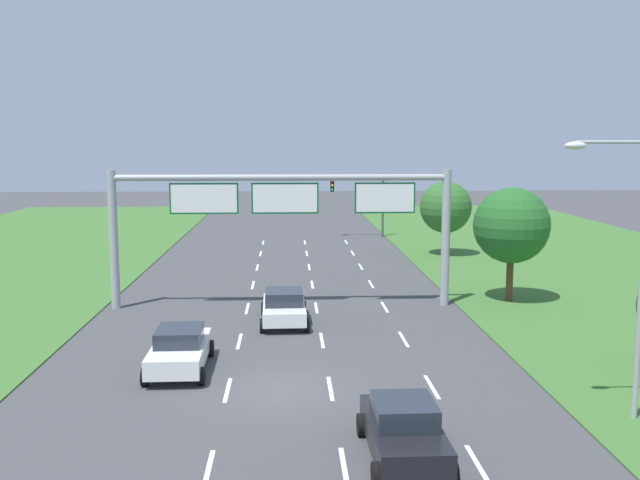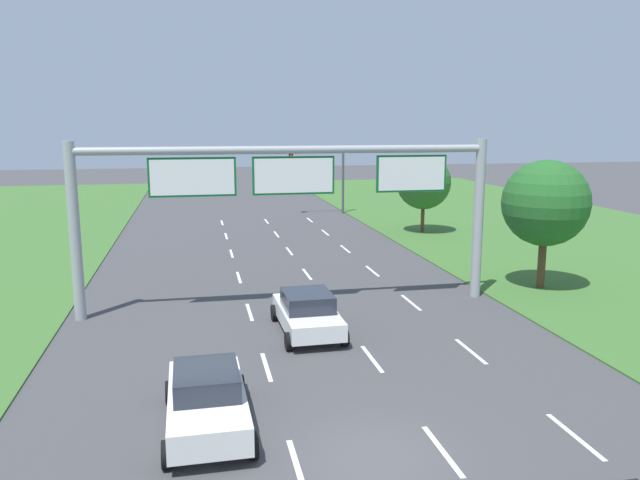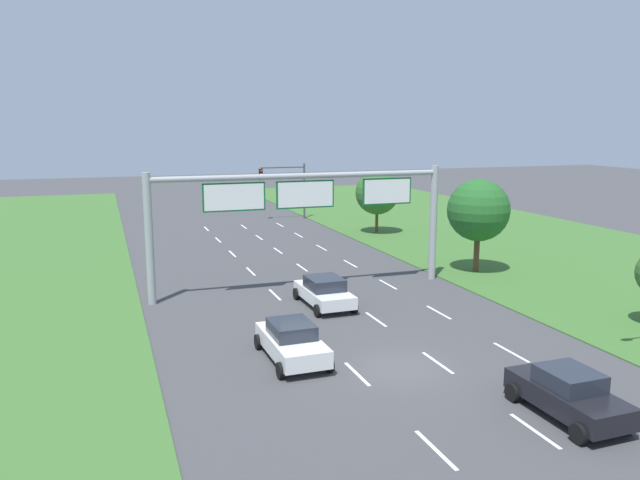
% 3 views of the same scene
% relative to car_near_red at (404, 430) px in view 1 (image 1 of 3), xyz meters
% --- Properties ---
extents(ground_plane, '(200.00, 200.00, 0.00)m').
position_rel_car_near_red_xyz_m(ground_plane, '(-3.36, 5.53, -0.80)').
color(ground_plane, '#424244').
extents(lane_dashes_inner_left, '(0.14, 56.40, 0.01)m').
position_rel_car_near_red_xyz_m(lane_dashes_inner_left, '(-5.11, 14.53, -0.80)').
color(lane_dashes_inner_left, white).
rests_on(lane_dashes_inner_left, ground_plane).
extents(lane_dashes_inner_right, '(0.14, 56.40, 0.01)m').
position_rel_car_near_red_xyz_m(lane_dashes_inner_right, '(-1.61, 14.53, -0.80)').
color(lane_dashes_inner_right, white).
rests_on(lane_dashes_inner_right, ground_plane).
extents(lane_dashes_slip, '(0.14, 56.40, 0.01)m').
position_rel_car_near_red_xyz_m(lane_dashes_slip, '(1.89, 14.53, -0.80)').
color(lane_dashes_slip, white).
rests_on(lane_dashes_slip, ground_plane).
extents(car_near_red, '(2.15, 4.26, 1.61)m').
position_rel_car_near_red_xyz_m(car_near_red, '(0.00, 0.00, 0.00)').
color(car_near_red, black).
rests_on(car_near_red, ground_plane).
extents(car_lead_silver, '(2.22, 4.50, 1.58)m').
position_rel_car_near_red_xyz_m(car_lead_silver, '(-7.04, 7.78, -0.01)').
color(car_lead_silver, white).
rests_on(car_lead_silver, ground_plane).
extents(car_mid_lane, '(2.26, 4.51, 1.56)m').
position_rel_car_near_red_xyz_m(car_mid_lane, '(-3.23, 14.54, -0.01)').
color(car_mid_lane, white).
rests_on(car_mid_lane, ground_plane).
extents(sign_gantry, '(17.24, 0.44, 7.00)m').
position_rel_car_near_red_xyz_m(sign_gantry, '(-3.25, 17.92, 4.17)').
color(sign_gantry, '#9EA0A5').
rests_on(sign_gantry, ground_plane).
extents(traffic_light_mast, '(4.76, 0.49, 5.60)m').
position_rel_car_near_red_xyz_m(traffic_light_mast, '(3.46, 44.74, 3.06)').
color(traffic_light_mast, '#47494F').
rests_on(traffic_light_mast, ground_plane).
extents(street_lamp, '(2.61, 0.32, 8.50)m').
position_rel_car_near_red_xyz_m(street_lamp, '(7.04, 2.34, 4.28)').
color(street_lamp, '#9EA0A5').
rests_on(street_lamp, ground_plane).
extents(roadside_tree_mid, '(3.97, 3.97, 6.04)m').
position_rel_car_near_red_xyz_m(roadside_tree_mid, '(8.64, 18.55, 3.24)').
color(roadside_tree_mid, '#513823').
rests_on(roadside_tree_mid, ground_plane).
extents(roadside_tree_far, '(3.82, 3.82, 5.52)m').
position_rel_car_near_red_xyz_m(roadside_tree_far, '(8.63, 34.07, 2.80)').
color(roadside_tree_far, '#513823').
rests_on(roadside_tree_far, ground_plane).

